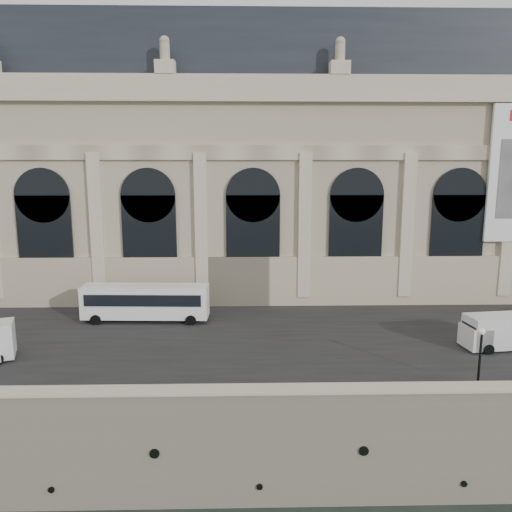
{
  "coord_description": "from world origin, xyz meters",
  "views": [
    {
      "loc": [
        -4.81,
        -26.11,
        19.76
      ],
      "look_at": [
        -3.71,
        22.0,
        11.04
      ],
      "focal_mm": 35.0,
      "sensor_mm": 36.0,
      "label": 1
    }
  ],
  "objects": [
    {
      "name": "ground",
      "position": [
        0.0,
        0.0,
        0.0
      ],
      "size": [
        260.0,
        260.0,
        0.0
      ],
      "primitive_type": "plane",
      "color": "black",
      "rests_on": "ground"
    },
    {
      "name": "quay",
      "position": [
        0.0,
        35.0,
        3.0
      ],
      "size": [
        160.0,
        70.0,
        6.0
      ],
      "primitive_type": "cube",
      "color": "gray",
      "rests_on": "ground"
    },
    {
      "name": "street",
      "position": [
        0.0,
        14.0,
        6.03
      ],
      "size": [
        160.0,
        24.0,
        0.06
      ],
      "primitive_type": "cube",
      "color": "#2D2D2D",
      "rests_on": "quay"
    },
    {
      "name": "parapet",
      "position": [
        0.0,
        0.6,
        6.62
      ],
      "size": [
        160.0,
        1.4,
        1.21
      ],
      "color": "gray",
      "rests_on": "quay"
    },
    {
      "name": "museum",
      "position": [
        -5.98,
        30.86,
        19.72
      ],
      "size": [
        69.0,
        18.7,
        29.1
      ],
      "color": "#BEB292",
      "rests_on": "quay"
    },
    {
      "name": "bus_left",
      "position": [
        -13.69,
        17.13,
        7.85
      ],
      "size": [
        11.29,
        2.96,
        3.3
      ],
      "color": "white",
      "rests_on": "quay"
    },
    {
      "name": "van_c",
      "position": [
        14.48,
        9.7,
        7.34
      ],
      "size": [
        6.11,
        2.97,
        2.62
      ],
      "color": "white",
      "rests_on": "quay"
    },
    {
      "name": "lamp_right",
      "position": [
        9.72,
        2.77,
        7.98
      ],
      "size": [
        0.4,
        0.4,
        3.97
      ],
      "color": "black",
      "rests_on": "quay"
    }
  ]
}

